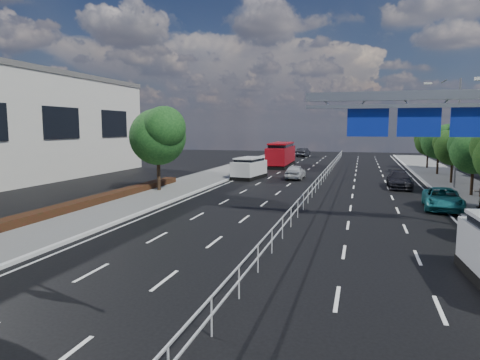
% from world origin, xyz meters
% --- Properties ---
extents(ground, '(160.00, 160.00, 0.00)m').
position_xyz_m(ground, '(0.00, 0.00, 0.00)').
color(ground, black).
rests_on(ground, ground).
extents(kerb_near, '(0.25, 140.00, 0.15)m').
position_xyz_m(kerb_near, '(-9.00, 0.00, 0.07)').
color(kerb_near, silver).
rests_on(kerb_near, ground).
extents(median_fence, '(0.05, 85.00, 1.02)m').
position_xyz_m(median_fence, '(0.00, 22.50, 0.53)').
color(median_fence, silver).
rests_on(median_fence, ground).
extents(hedge_near, '(1.00, 36.00, 0.44)m').
position_xyz_m(hedge_near, '(-13.30, 5.00, 0.36)').
color(hedge_near, black).
rests_on(hedge_near, sidewalk_near).
extents(overhead_gantry, '(10.24, 0.38, 7.45)m').
position_xyz_m(overhead_gantry, '(6.74, 10.05, 5.61)').
color(overhead_gantry, gray).
rests_on(overhead_gantry, ground).
extents(streetlight_far, '(2.78, 2.40, 9.00)m').
position_xyz_m(streetlight_far, '(10.50, 26.00, 5.21)').
color(streetlight_far, gray).
rests_on(streetlight_far, ground).
extents(near_tree_back, '(4.84, 4.51, 6.69)m').
position_xyz_m(near_tree_back, '(-11.94, 17.97, 4.61)').
color(near_tree_back, black).
rests_on(near_tree_back, ground).
extents(far_tree_e, '(3.63, 3.38, 5.13)m').
position_xyz_m(far_tree_e, '(11.25, 21.98, 3.56)').
color(far_tree_e, black).
rests_on(far_tree_e, ground).
extents(far_tree_f, '(3.52, 3.28, 5.02)m').
position_xyz_m(far_tree_f, '(11.24, 29.48, 3.49)').
color(far_tree_f, black).
rests_on(far_tree_f, ground).
extents(far_tree_g, '(3.96, 3.69, 5.45)m').
position_xyz_m(far_tree_g, '(11.25, 36.98, 3.75)').
color(far_tree_g, black).
rests_on(far_tree_g, ground).
extents(far_tree_h, '(3.41, 3.18, 4.91)m').
position_xyz_m(far_tree_h, '(11.24, 44.48, 3.42)').
color(far_tree_h, black).
rests_on(far_tree_h, ground).
extents(white_minivan, '(2.72, 5.10, 2.11)m').
position_xyz_m(white_minivan, '(-7.42, 28.72, 1.04)').
color(white_minivan, black).
rests_on(white_minivan, ground).
extents(red_bus, '(2.77, 10.50, 3.12)m').
position_xyz_m(red_bus, '(-6.84, 43.10, 1.63)').
color(red_bus, black).
rests_on(red_bus, ground).
extents(near_car_silver, '(1.71, 4.19, 1.42)m').
position_xyz_m(near_car_silver, '(-2.91, 29.62, 0.71)').
color(near_car_silver, '#ADAFB5').
rests_on(near_car_silver, ground).
extents(near_car_dark, '(2.07, 4.77, 1.53)m').
position_xyz_m(near_car_dark, '(-6.57, 62.99, 0.76)').
color(near_car_dark, black).
rests_on(near_car_dark, ground).
extents(parked_car_teal, '(2.50, 4.87, 1.32)m').
position_xyz_m(parked_car_teal, '(8.30, 16.18, 0.66)').
color(parked_car_teal, '#176369').
rests_on(parked_car_teal, ground).
extents(parked_car_dark, '(1.96, 4.77, 1.38)m').
position_xyz_m(parked_car_dark, '(6.50, 25.56, 0.69)').
color(parked_car_dark, black).
rests_on(parked_car_dark, ground).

